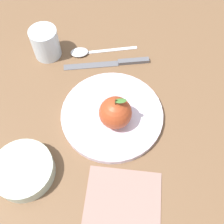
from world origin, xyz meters
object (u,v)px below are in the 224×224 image
side_bowl (23,170)px  apple (115,113)px  cup (45,42)px  linen_napkin (123,197)px  knife (115,63)px  dinner_plate (112,114)px  spoon (87,52)px

side_bowl → apple: bearing=33.6°
cup → linen_napkin: cup is taller
apple → side_bowl: (-0.18, -0.12, -0.03)m
knife → linen_napkin: size_ratio=1.51×
linen_napkin → apple: bearing=97.2°
apple → linen_napkin: bearing=-82.8°
linen_napkin → cup: bearing=119.0°
apple → knife: bearing=92.1°
dinner_plate → cup: cup is taller
dinner_plate → cup: (-0.18, 0.19, 0.04)m
dinner_plate → knife: (0.00, 0.16, -0.01)m
side_bowl → linen_napkin: size_ratio=0.84×
apple → spoon: (-0.08, 0.22, -0.05)m
apple → side_bowl: 0.22m
knife → spoon: 0.08m
dinner_plate → spoon: bearing=110.6°
dinner_plate → spoon: (-0.07, 0.20, -0.00)m
dinner_plate → side_bowl: 0.23m
dinner_plate → apple: apple is taller
dinner_plate → knife: size_ratio=1.04×
spoon → linen_napkin: bearing=-75.0°
cup → linen_napkin: 0.43m
apple → knife: 0.19m
apple → cup: 0.28m
side_bowl → knife: bearing=59.6°
dinner_plate → linen_napkin: 0.19m
cup → apple: bearing=-48.2°
side_bowl → spoon: 0.35m
knife → linen_napkin: 0.35m
apple → dinner_plate: bearing=111.8°
cup → knife: cup is taller
dinner_plate → linen_napkin: dinner_plate is taller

